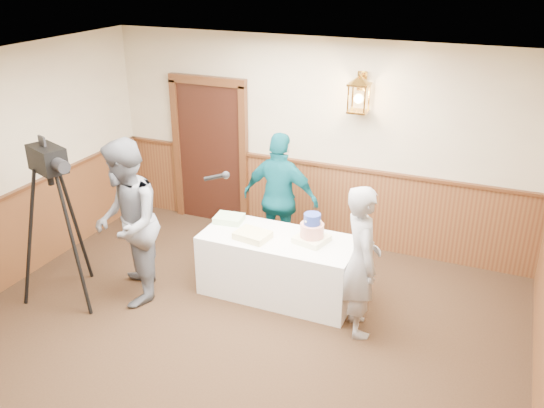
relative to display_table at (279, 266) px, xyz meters
The scene contains 10 objects.
ground 1.94m from the display_table, 93.79° to the right, with size 7.00×7.00×0.00m, color #301E12.
room_shell 1.85m from the display_table, 97.09° to the right, with size 6.02×7.02×2.81m.
display_table is the anchor object (origin of this frame).
tiered_cake 0.64m from the display_table, ahead, with size 0.41×0.41×0.35m.
sheet_cake_yellow 0.51m from the display_table, 152.14° to the right, with size 0.38×0.29×0.08m, color #E8D28A.
sheet_cake_green 0.84m from the display_table, 168.16° to the left, with size 0.33×0.27×0.08m, color #B3EFA8.
interviewer 1.82m from the display_table, 153.85° to the right, with size 1.63×1.19×1.94m.
baker 1.20m from the display_table, 17.07° to the right, with size 0.61×0.40×1.67m, color gray.
assistant_p 0.99m from the display_table, 111.16° to the left, with size 1.02×0.42×1.74m, color #0A525F.
tv_camera_rig 2.53m from the display_table, 154.70° to the right, with size 0.73×0.69×1.88m.
Camera 1 is at (2.38, -3.57, 3.77)m, focal length 38.00 mm.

